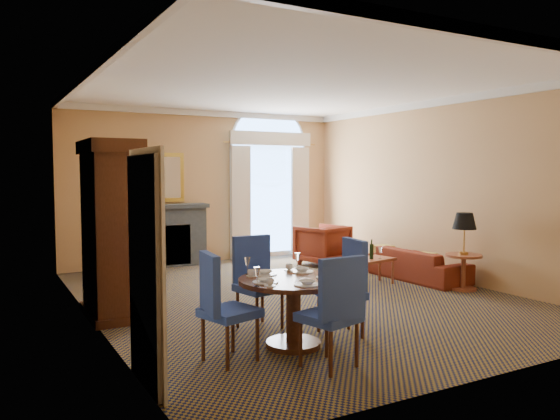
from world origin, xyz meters
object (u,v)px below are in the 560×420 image
sofa (418,264)px  armchair (322,245)px  side_table (464,241)px  coffee_table (370,260)px  dining_table (293,295)px  armoire (112,232)px

sofa → armchair: size_ratio=2.08×
sofa → side_table: (0.05, -0.98, 0.52)m
side_table → sofa: bearing=92.9°
coffee_table → armchair: bearing=68.0°
sofa → coffee_table: size_ratio=1.99×
dining_table → side_table: bearing=16.6°
dining_table → coffee_table: bearing=38.5°
dining_table → side_table: (3.87, 1.15, 0.23)m
coffee_table → side_table: bearing=-57.3°
sofa → side_table: bearing=-178.6°
armoire → dining_table: (1.45, -2.25, -0.55)m
dining_table → coffee_table: dining_table is taller
dining_table → armchair: bearing=53.3°
armchair → side_table: (0.66, -3.14, 0.38)m
sofa → coffee_table: (-1.00, 0.11, 0.14)m
armoire → sofa: bearing=-1.3°
armoire → side_table: 5.44m
dining_table → sofa: size_ratio=0.64×
side_table → armoire: bearing=168.3°
dining_table → sofa: (3.82, 2.13, -0.29)m
armoire → armchair: (4.66, 2.04, -0.71)m
dining_table → armoire: bearing=122.9°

